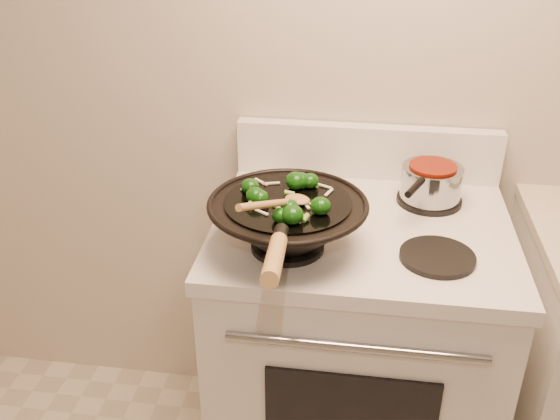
# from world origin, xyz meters

# --- Properties ---
(stove) EXTENTS (0.78, 0.67, 1.08)m
(stove) POSITION_xyz_m (-0.26, 1.17, 0.47)
(stove) COLOR white
(stove) RESTS_ON ground
(wok) EXTENTS (0.38, 0.64, 0.21)m
(wok) POSITION_xyz_m (-0.44, 1.02, 1.00)
(wok) COLOR black
(wok) RESTS_ON stove
(stirfry) EXTENTS (0.23, 0.27, 0.04)m
(stirfry) POSITION_xyz_m (-0.44, 1.02, 1.07)
(stirfry) COLOR #0C3908
(stirfry) RESTS_ON wok
(wooden_spoon) EXTENTS (0.14, 0.27, 0.11)m
(wooden_spoon) POSITION_xyz_m (-0.45, 0.94, 1.09)
(wooden_spoon) COLOR #A87B42
(wooden_spoon) RESTS_ON wok
(saucepan) EXTENTS (0.17, 0.26, 0.10)m
(saucepan) POSITION_xyz_m (-0.08, 1.32, 0.98)
(saucepan) COLOR #92959A
(saucepan) RESTS_ON stove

